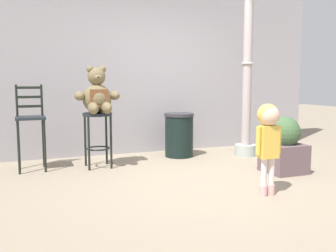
% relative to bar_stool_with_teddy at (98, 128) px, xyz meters
% --- Properties ---
extents(ground_plane, '(24.00, 24.00, 0.00)m').
position_rel_bar_stool_with_teddy_xyz_m(ground_plane, '(1.15, -1.28, -0.56)').
color(ground_plane, gray).
extents(building_wall, '(6.24, 0.30, 3.83)m').
position_rel_bar_stool_with_teddy_xyz_m(building_wall, '(1.15, 1.00, 1.35)').
color(building_wall, '#9A959C').
rests_on(building_wall, ground_plane).
extents(bar_stool_with_teddy, '(0.41, 0.41, 0.78)m').
position_rel_bar_stool_with_teddy_xyz_m(bar_stool_with_teddy, '(0.00, 0.00, 0.00)').
color(bar_stool_with_teddy, '#1E242A').
rests_on(bar_stool_with_teddy, ground_plane).
extents(teddy_bear, '(0.63, 0.57, 0.66)m').
position_rel_bar_stool_with_teddy_xyz_m(teddy_bear, '(0.00, -0.03, 0.46)').
color(teddy_bear, brown).
rests_on(teddy_bear, bar_stool_with_teddy).
extents(child_walking, '(0.31, 0.25, 0.99)m').
position_rel_bar_stool_with_teddy_xyz_m(child_walking, '(1.44, -1.99, 0.16)').
color(child_walking, '#D5A3A2').
rests_on(child_walking, ground_plane).
extents(trash_bin, '(0.48, 0.48, 0.71)m').
position_rel_bar_stool_with_teddy_xyz_m(trash_bin, '(1.38, 0.29, -0.20)').
color(trash_bin, black).
rests_on(trash_bin, ground_plane).
extents(lamppost, '(0.35, 0.35, 2.60)m').
position_rel_bar_stool_with_teddy_xyz_m(lamppost, '(2.45, -0.02, 0.45)').
color(lamppost, '#A3ACA4').
rests_on(lamppost, ground_plane).
extents(bar_chair_empty, '(0.39, 0.39, 1.18)m').
position_rel_bar_stool_with_teddy_xyz_m(bar_chair_empty, '(-0.89, 0.16, 0.10)').
color(bar_chair_empty, '#1E242A').
rests_on(bar_chair_empty, ground_plane).
extents(planter_with_shrub, '(0.49, 0.49, 0.76)m').
position_rel_bar_stool_with_teddy_xyz_m(planter_with_shrub, '(2.28, -1.22, -0.21)').
color(planter_with_shrub, '#634E53').
rests_on(planter_with_shrub, ground_plane).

